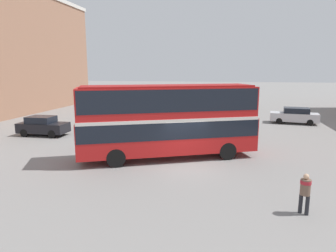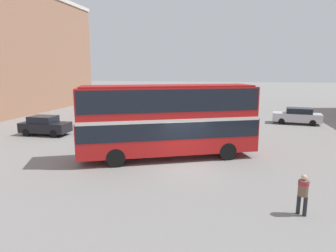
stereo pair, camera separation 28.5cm
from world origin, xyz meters
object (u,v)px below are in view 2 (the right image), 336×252
Objects in this scene: parked_car_kerb_near at (297,116)px; parked_car_kerb_far at (45,125)px; double_decker_bus at (168,117)px; pedestrian_foreground at (303,190)px.

parked_car_kerb_far is at bearing 32.09° from parked_car_kerb_near.
parked_car_kerb_near is 1.19× the size of parked_car_kerb_far.
double_decker_bus is 12.57m from parked_car_kerb_far.
parked_car_kerb_far is (-18.23, 10.64, -0.18)m from pedestrian_foreground.
parked_car_kerb_near reaches higher than pedestrian_foreground.
parked_car_kerb_far is (-11.64, 4.38, -1.81)m from double_decker_bus.
parked_car_kerb_far is at bearing 135.66° from double_decker_bus.
pedestrian_foreground is 21.15m from parked_car_kerb_near.
double_decker_bus is at bearing -102.75° from pedestrian_foreground.
double_decker_bus is 17.96m from parked_car_kerb_near.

